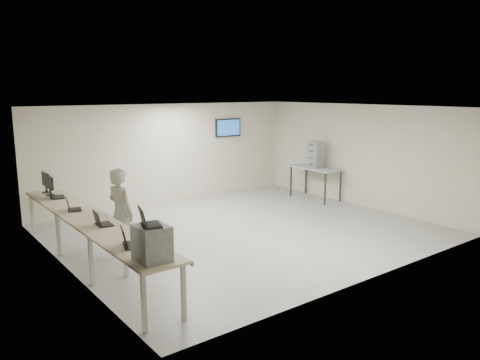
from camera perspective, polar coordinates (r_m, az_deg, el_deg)
room at (r=10.55m, az=0.61°, el=1.29°), size 8.01×7.01×2.81m
workbench at (r=8.92m, az=-17.92°, el=-4.87°), size 0.76×6.00×0.90m
equipment_box at (r=6.46m, az=-10.69°, el=-7.56°), size 0.41×0.47×0.49m
laptop_on_box at (r=6.35m, az=-11.22°, el=-4.95°), size 0.37×0.40×0.27m
laptop_0 at (r=7.13m, az=-13.33°, el=-7.29°), size 0.43×0.46×0.31m
laptop_1 at (r=8.33m, az=-16.57°, el=-4.89°), size 0.31×0.36×0.27m
laptop_2 at (r=9.53m, az=-19.81°, el=-3.13°), size 0.35×0.38×0.26m
laptop_3 at (r=10.74m, az=-21.71°, el=-1.65°), size 0.40×0.45×0.31m
monitor_near at (r=11.06m, az=-22.18°, el=-0.41°), size 0.19×0.43×0.43m
monitor_far at (r=11.35m, az=-22.59°, el=-0.08°), size 0.20×0.46×0.45m
soldier at (r=9.21m, az=-14.31°, el=-3.92°), size 0.54×0.71×1.74m
side_table at (r=13.90m, az=9.18°, el=1.27°), size 0.74×1.59×0.95m
storage_bins at (r=13.81m, az=9.18°, el=3.12°), size 0.36×0.40×0.76m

